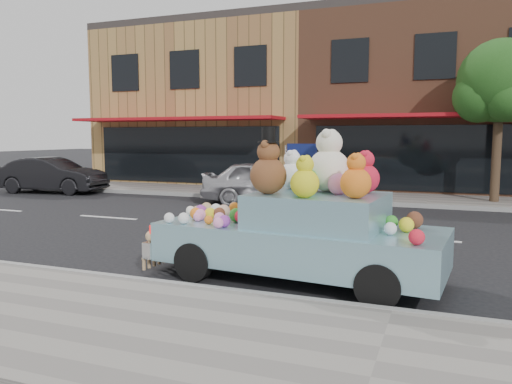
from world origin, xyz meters
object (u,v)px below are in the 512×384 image
at_px(car_silver, 265,182).
at_px(art_car, 301,227).
at_px(car_dark, 52,175).
at_px(street_tree, 501,88).

relative_size(car_silver, art_car, 0.90).
height_order(car_silver, art_car, art_car).
bearing_deg(art_car, car_silver, 118.88).
height_order(car_silver, car_dark, car_silver).
bearing_deg(art_car, car_dark, 152.49).
relative_size(street_tree, car_silver, 1.25).
relative_size(car_silver, car_dark, 1.00).
relative_size(street_tree, car_dark, 1.25).
distance_m(street_tree, art_car, 11.32).
height_order(street_tree, car_silver, street_tree).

